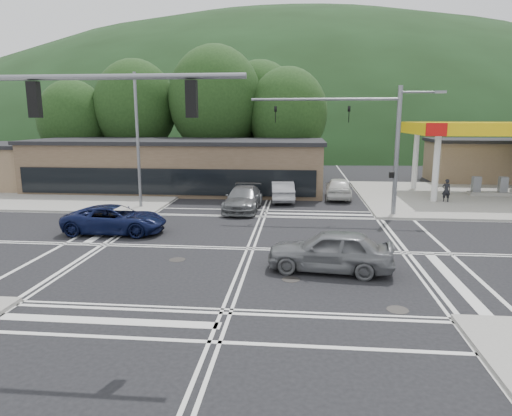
# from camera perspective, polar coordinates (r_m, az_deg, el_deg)

# --- Properties ---
(ground) EXTENTS (120.00, 120.00, 0.00)m
(ground) POSITION_cam_1_polar(r_m,az_deg,el_deg) (21.68, -0.71, -5.11)
(ground) COLOR black
(ground) RESTS_ON ground
(sidewalk_ne) EXTENTS (16.00, 16.00, 0.15)m
(sidewalk_ne) POSITION_cam_1_polar(r_m,az_deg,el_deg) (38.37, 24.81, 1.16)
(sidewalk_ne) COLOR gray
(sidewalk_ne) RESTS_ON ground
(sidewalk_nw) EXTENTS (16.00, 16.00, 0.15)m
(sidewalk_nw) POSITION_cam_1_polar(r_m,az_deg,el_deg) (40.09, -20.10, 1.91)
(sidewalk_nw) COLOR gray
(sidewalk_nw) RESTS_ON ground
(gas_station_canopy) EXTENTS (12.32, 8.34, 5.75)m
(gas_station_canopy) POSITION_cam_1_polar(r_m,az_deg,el_deg) (39.54, 27.69, 8.44)
(gas_station_canopy) COLOR silver
(gas_station_canopy) RESTS_ON ground
(convenience_store) EXTENTS (10.00, 6.00, 3.80)m
(convenience_store) POSITION_cam_1_polar(r_m,az_deg,el_deg) (49.19, 26.72, 5.15)
(convenience_store) COLOR #846B4F
(convenience_store) RESTS_ON ground
(commercial_row) EXTENTS (24.00, 8.00, 4.00)m
(commercial_row) POSITION_cam_1_polar(r_m,az_deg,el_deg) (39.27, -9.73, 5.09)
(commercial_row) COLOR brown
(commercial_row) RESTS_ON ground
(commercial_nw) EXTENTS (8.00, 7.00, 3.60)m
(commercial_nw) POSITION_cam_1_polar(r_m,az_deg,el_deg) (46.13, -29.34, 4.46)
(commercial_nw) COLOR #846B4F
(commercial_nw) RESTS_ON ground
(hill_north) EXTENTS (252.00, 126.00, 140.00)m
(hill_north) POSITION_cam_1_polar(r_m,az_deg,el_deg) (110.87, 4.35, 8.06)
(hill_north) COLOR black
(hill_north) RESTS_ON ground
(tree_n_a) EXTENTS (8.00, 8.00, 11.75)m
(tree_n_a) POSITION_cam_1_polar(r_m,az_deg,el_deg) (47.56, -14.84, 12.13)
(tree_n_a) COLOR #382619
(tree_n_a) RESTS_ON ground
(tree_n_b) EXTENTS (9.00, 9.00, 12.98)m
(tree_n_b) POSITION_cam_1_polar(r_m,az_deg,el_deg) (45.47, -5.12, 13.33)
(tree_n_b) COLOR #382619
(tree_n_b) RESTS_ON ground
(tree_n_c) EXTENTS (7.60, 7.60, 10.87)m
(tree_n_c) POSITION_cam_1_polar(r_m,az_deg,el_deg) (44.70, 3.96, 11.72)
(tree_n_c) COLOR #382619
(tree_n_c) RESTS_ON ground
(tree_n_d) EXTENTS (6.80, 6.80, 9.76)m
(tree_n_d) POSITION_cam_1_polar(r_m,az_deg,el_deg) (49.02, -21.87, 10.15)
(tree_n_d) COLOR #382619
(tree_n_d) RESTS_ON ground
(tree_n_e) EXTENTS (8.40, 8.40, 11.98)m
(tree_n_e) POSITION_cam_1_polar(r_m,az_deg,el_deg) (48.88, 0.50, 12.46)
(tree_n_e) COLOR #382619
(tree_n_e) RESTS_ON ground
(streetlight_nw) EXTENTS (2.50, 0.25, 9.00)m
(streetlight_nw) POSITION_cam_1_polar(r_m,az_deg,el_deg) (31.57, -14.51, 8.98)
(streetlight_nw) COLOR slate
(streetlight_nw) RESTS_ON ground
(signal_mast_ne) EXTENTS (11.65, 0.30, 8.00)m
(signal_mast_ne) POSITION_cam_1_polar(r_m,az_deg,el_deg) (29.28, 14.88, 8.85)
(signal_mast_ne) COLOR slate
(signal_mast_ne) RESTS_ON ground
(signal_mast_sw) EXTENTS (9.14, 0.28, 8.00)m
(signal_mast_sw) POSITION_cam_1_polar(r_m,az_deg,el_deg) (15.22, -29.34, 6.09)
(signal_mast_sw) COLOR slate
(signal_mast_sw) RESTS_ON ground
(car_blue_west) EXTENTS (5.42, 2.56, 1.50)m
(car_blue_west) POSITION_cam_1_polar(r_m,az_deg,el_deg) (25.57, -17.18, -1.36)
(car_blue_west) COLOR #0D1439
(car_blue_west) RESTS_ON ground
(car_grey_center) EXTENTS (5.23, 2.63, 1.71)m
(car_grey_center) POSITION_cam_1_polar(r_m,az_deg,el_deg) (18.66, 9.25, -5.25)
(car_grey_center) COLOR slate
(car_grey_center) RESTS_ON ground
(car_queue_a) EXTENTS (2.03, 4.74, 1.52)m
(car_queue_a) POSITION_cam_1_polar(r_m,az_deg,el_deg) (33.91, 3.29, 2.16)
(car_queue_a) COLOR #9C9DA2
(car_queue_a) RESTS_ON ground
(car_queue_b) EXTENTS (2.23, 4.92, 1.64)m
(car_queue_b) POSITION_cam_1_polar(r_m,az_deg,el_deg) (35.47, 10.30, 2.49)
(car_queue_b) COLOR silver
(car_queue_b) RESTS_ON ground
(car_northbound) EXTENTS (2.35, 5.50, 1.58)m
(car_northbound) POSITION_cam_1_polar(r_m,az_deg,el_deg) (30.38, -1.60, 1.16)
(car_northbound) COLOR #595C5E
(car_northbound) RESTS_ON ground
(pedestrian) EXTENTS (0.60, 0.40, 1.64)m
(pedestrian) POSITION_cam_1_polar(r_m,az_deg,el_deg) (35.48, 22.68, 2.05)
(pedestrian) COLOR black
(pedestrian) RESTS_ON sidewalk_ne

